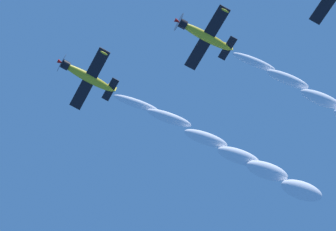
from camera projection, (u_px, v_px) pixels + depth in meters
The scene contains 3 objects.
airplane_lead at pixel (87, 77), 80.30m from camera, with size 6.81×7.46×2.64m.
airplane_left_wingman at pixel (204, 35), 78.78m from camera, with size 6.80×7.46×2.35m.
smoke_trail_lead at pixel (248, 161), 82.90m from camera, with size 24.24×12.03×5.54m.
Camera 1 is at (28.42, 26.90, 2.09)m, focal length 81.33 mm.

